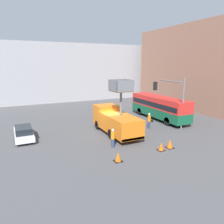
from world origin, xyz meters
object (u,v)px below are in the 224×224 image
(utility_truck, at_px, (115,120))
(city_bus, at_px, (159,106))
(road_worker_near_truck, at_px, (113,138))
(traffic_cone_far_side, at_px, (170,144))
(parked_car_curbside, at_px, (24,133))
(road_worker_directing, at_px, (149,121))
(traffic_cone_near_truck, at_px, (118,157))
(traffic_cone_mid_road, at_px, (161,147))
(traffic_light_pole, at_px, (173,95))

(utility_truck, relative_size, city_bus, 0.73)
(road_worker_near_truck, xyz_separation_m, traffic_cone_far_side, (4.62, -2.39, -0.50))
(traffic_cone_far_side, xyz_separation_m, parked_car_curbside, (-11.88, 8.19, 0.32))
(road_worker_directing, distance_m, parked_car_curbside, 13.86)
(traffic_cone_near_truck, relative_size, traffic_cone_mid_road, 1.06)
(traffic_cone_mid_road, bearing_deg, parked_car_curbside, 142.38)
(city_bus, distance_m, road_worker_directing, 5.05)
(city_bus, xyz_separation_m, traffic_cone_mid_road, (-6.70, -9.23, -1.50))
(parked_car_curbside, bearing_deg, traffic_cone_far_side, -34.58)
(city_bus, height_order, road_worker_directing, city_bus)
(city_bus, bearing_deg, parked_car_curbside, 73.71)
(traffic_cone_far_side, bearing_deg, traffic_light_pole, 48.57)
(utility_truck, xyz_separation_m, road_worker_directing, (4.49, 0.08, -0.60))
(parked_car_curbside, bearing_deg, traffic_cone_mid_road, -37.62)
(utility_truck, relative_size, traffic_light_pole, 1.25)
(road_worker_near_truck, bearing_deg, traffic_cone_far_side, 178.68)
(traffic_light_pole, height_order, traffic_cone_mid_road, traffic_light_pole)
(traffic_light_pole, height_order, parked_car_curbside, traffic_light_pole)
(traffic_light_pole, distance_m, parked_car_curbside, 16.44)
(road_worker_directing, xyz_separation_m, traffic_cone_mid_road, (-2.88, -6.05, -0.61))
(traffic_cone_near_truck, height_order, parked_car_curbside, parked_car_curbside)
(utility_truck, xyz_separation_m, traffic_cone_near_truck, (-2.84, -6.31, -1.18))
(road_worker_directing, bearing_deg, utility_truck, 78.47)
(road_worker_directing, relative_size, parked_car_curbside, 0.41)
(traffic_cone_near_truck, xyz_separation_m, traffic_cone_far_side, (5.53, 0.48, 0.03))
(city_bus, distance_m, traffic_cone_near_truck, 14.77)
(traffic_cone_near_truck, height_order, traffic_cone_mid_road, traffic_cone_near_truck)
(utility_truck, xyz_separation_m, traffic_light_pole, (6.41, -1.62, 2.54))
(traffic_light_pole, xyz_separation_m, traffic_cone_near_truck, (-9.25, -4.69, -3.72))
(utility_truck, height_order, road_worker_near_truck, utility_truck)
(city_bus, distance_m, traffic_cone_far_side, 10.79)
(traffic_light_pole, relative_size, road_worker_near_truck, 3.38)
(city_bus, bearing_deg, traffic_cone_near_truck, 111.39)
(traffic_light_pole, relative_size, traffic_cone_mid_road, 8.44)
(utility_truck, xyz_separation_m, traffic_cone_far_side, (2.69, -5.84, -1.16))
(utility_truck, xyz_separation_m, traffic_cone_mid_road, (1.61, -5.96, -1.20))
(traffic_cone_far_side, bearing_deg, parked_car_curbside, 145.42)
(city_bus, bearing_deg, road_worker_directing, 110.50)
(city_bus, relative_size, road_worker_directing, 5.47)
(traffic_cone_far_side, bearing_deg, road_worker_near_truck, 152.65)
(city_bus, xyz_separation_m, traffic_cone_near_truck, (-11.15, -9.58, -1.48))
(traffic_cone_near_truck, bearing_deg, city_bus, 40.66)
(traffic_light_pole, xyz_separation_m, traffic_cone_far_side, (-3.72, -4.21, -3.69))
(utility_truck, bearing_deg, traffic_cone_far_side, -65.26)
(city_bus, bearing_deg, traffic_light_pole, 139.50)
(utility_truck, distance_m, parked_car_curbside, 9.52)
(road_worker_directing, height_order, parked_car_curbside, road_worker_directing)
(utility_truck, height_order, city_bus, utility_truck)
(utility_truck, distance_m, traffic_cone_far_side, 6.53)
(road_worker_near_truck, xyz_separation_m, traffic_cone_near_truck, (-0.91, -2.87, -0.52))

